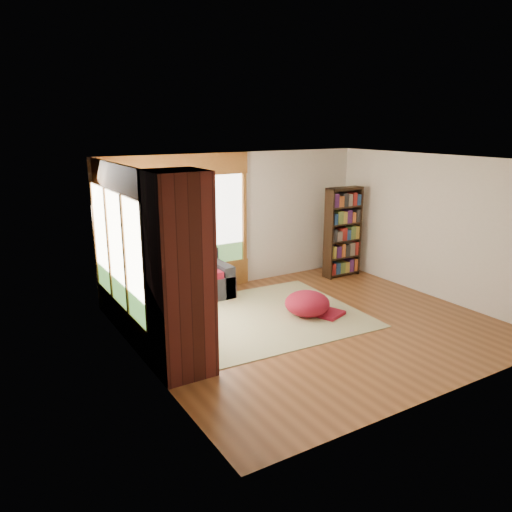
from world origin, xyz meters
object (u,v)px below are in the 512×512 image
area_rug (253,318)px  dog_tan (174,263)px  bookshelf (343,232)px  dog_brindle (151,286)px  brick_chimney (179,276)px  sectional_sofa (159,298)px  pouf (307,303)px

area_rug → dog_tan: 1.72m
bookshelf → dog_brindle: (-4.46, -0.85, -0.16)m
brick_chimney → area_rug: (1.70, 1.06, -1.29)m
sectional_sofa → dog_brindle: dog_brindle is taller
brick_chimney → area_rug: size_ratio=0.74×
area_rug → dog_tan: dog_tan is taller
bookshelf → dog_tan: size_ratio=1.96×
pouf → area_rug: bearing=159.8°
brick_chimney → pouf: size_ratio=3.43×
bookshelf → dog_tan: 3.69m
sectional_sofa → dog_tan: 0.69m
brick_chimney → sectional_sofa: 2.32m
area_rug → bookshelf: bookshelf is taller
brick_chimney → dog_tan: size_ratio=2.73×
pouf → dog_brindle: 2.61m
sectional_sofa → dog_tan: size_ratio=2.31×
area_rug → dog_brindle: dog_brindle is taller
bookshelf → dog_tan: bearing=177.4°
brick_chimney → dog_tan: brick_chimney is taller
brick_chimney → dog_brindle: brick_chimney is taller
brick_chimney → sectional_sofa: brick_chimney is taller
dog_tan → dog_brindle: 1.28m
sectional_sofa → dog_tan: bearing=40.6°
bookshelf → dog_brindle: 4.54m
pouf → dog_tan: 2.41m
sectional_sofa → dog_tan: (0.41, 0.30, 0.47)m
bookshelf → pouf: size_ratio=2.47×
sectional_sofa → bookshelf: bearing=6.1°
dog_tan → bookshelf: bearing=-33.9°
area_rug → bookshelf: bearing=21.5°
bookshelf → dog_tan: (-3.69, 0.17, -0.16)m
sectional_sofa → bookshelf: size_ratio=1.18×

